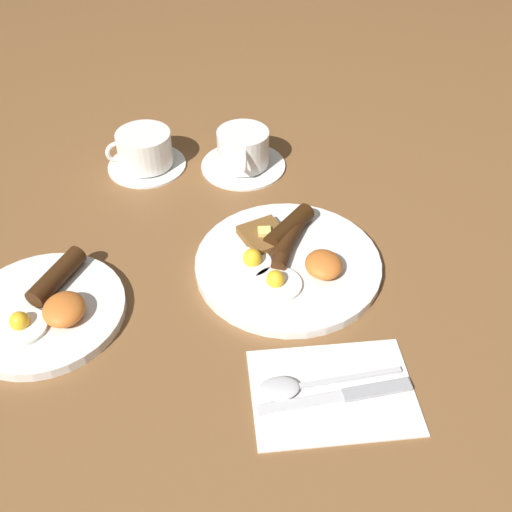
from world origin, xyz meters
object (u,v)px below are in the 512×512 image
at_px(breakfast_plate_near, 287,260).
at_px(breakfast_plate_far, 46,309).
at_px(knife, 344,396).
at_px(spoon, 293,386).
at_px(teacup_near, 243,152).
at_px(teacup_far, 145,151).

bearing_deg(breakfast_plate_near, breakfast_plate_far, 98.23).
xyz_separation_m(knife, spoon, (0.02, 0.06, 0.00)).
height_order(breakfast_plate_near, teacup_near, teacup_near).
bearing_deg(breakfast_plate_near, teacup_near, 6.85).
xyz_separation_m(teacup_far, knife, (-0.55, -0.24, -0.03)).
height_order(breakfast_plate_far, spoon, breakfast_plate_far).
xyz_separation_m(breakfast_plate_far, teacup_far, (0.35, -0.14, 0.02)).
distance_m(teacup_near, knife, 0.52).
bearing_deg(teacup_near, spoon, 179.94).
relative_size(breakfast_plate_far, teacup_far, 1.58).
xyz_separation_m(breakfast_plate_far, knife, (-0.19, -0.38, -0.01)).
relative_size(breakfast_plate_far, knife, 1.16).
distance_m(breakfast_plate_near, teacup_far, 0.37).
xyz_separation_m(teacup_near, knife, (-0.52, -0.06, -0.03)).
bearing_deg(knife, breakfast_plate_far, -30.74).
distance_m(teacup_far, spoon, 0.56).
relative_size(teacup_far, spoon, 0.77).
bearing_deg(spoon, teacup_far, -74.22).
height_order(teacup_near, knife, teacup_near).
relative_size(breakfast_plate_near, breakfast_plate_far, 1.24).
xyz_separation_m(breakfast_plate_near, breakfast_plate_far, (-0.05, 0.35, -0.00)).
distance_m(breakfast_plate_near, knife, 0.25).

